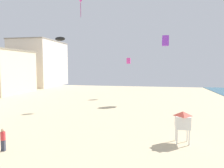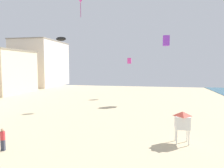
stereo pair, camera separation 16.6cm
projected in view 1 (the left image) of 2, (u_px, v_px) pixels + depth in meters
boardwalk_hotel_far at (40, 64)px, 65.00m from camera, size 11.58×17.06×13.88m
kite_flyer at (3, 138)px, 14.94m from camera, size 0.34×0.34×1.64m
lifeguard_stand at (183, 120)px, 16.41m from camera, size 1.10×1.10×2.55m
kite_purple_box at (165, 41)px, 35.31m from camera, size 1.09×1.09×1.71m
kite_black_parafoil_2 at (60, 39)px, 41.86m from camera, size 2.15×0.60×0.84m
kite_magenta_box at (129, 61)px, 40.96m from camera, size 0.71×0.71×1.12m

